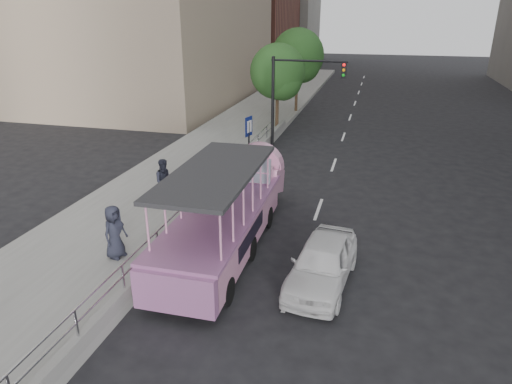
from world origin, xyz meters
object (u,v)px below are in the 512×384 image
(pedestrian_far, at_px, (114,232))
(street_tree_far, at_px, (299,58))
(traffic_signal, at_px, (294,88))
(street_tree_near, at_px, (279,74))
(parking_sign, at_px, (249,139))
(pedestrian_mid, at_px, (165,181))
(car, at_px, (322,263))
(duck_boat, at_px, (230,212))

(pedestrian_far, bearing_deg, street_tree_far, 8.85)
(traffic_signal, distance_m, street_tree_near, 3.80)
(street_tree_far, bearing_deg, pedestrian_far, -93.46)
(parking_sign, distance_m, street_tree_near, 8.70)
(parking_sign, xyz_separation_m, traffic_signal, (1.21, 5.02, 1.71))
(pedestrian_mid, relative_size, traffic_signal, 0.35)
(parking_sign, bearing_deg, car, -62.02)
(pedestrian_mid, xyz_separation_m, street_tree_far, (1.82, 19.54, 3.09))
(pedestrian_far, relative_size, parking_sign, 0.60)
(car, relative_size, street_tree_near, 0.70)
(duck_boat, distance_m, traffic_signal, 12.30)
(pedestrian_mid, distance_m, street_tree_near, 13.88)
(pedestrian_far, xyz_separation_m, street_tree_near, (1.25, 17.93, 2.66))
(street_tree_near, bearing_deg, duck_boat, -83.77)
(car, relative_size, parking_sign, 1.41)
(parking_sign, bearing_deg, pedestrian_mid, -111.64)
(street_tree_near, relative_size, street_tree_far, 0.89)
(car, relative_size, pedestrian_mid, 2.20)
(pedestrian_mid, height_order, parking_sign, parking_sign)
(pedestrian_far, bearing_deg, parking_sign, 2.50)
(parking_sign, bearing_deg, traffic_signal, 76.51)
(duck_boat, height_order, car, duck_boat)
(car, distance_m, traffic_signal, 14.60)
(car, distance_m, street_tree_far, 24.10)
(duck_boat, height_order, parking_sign, duck_boat)
(parking_sign, bearing_deg, street_tree_near, 92.66)
(pedestrian_far, distance_m, traffic_signal, 14.96)
(pedestrian_mid, bearing_deg, street_tree_far, 47.70)
(pedestrian_far, distance_m, street_tree_far, 24.18)
(street_tree_near, bearing_deg, traffic_signal, -65.02)
(traffic_signal, bearing_deg, duck_boat, -89.55)
(pedestrian_mid, xyz_separation_m, pedestrian_far, (0.38, -4.40, -0.05))
(pedestrian_far, height_order, traffic_signal, traffic_signal)
(parking_sign, bearing_deg, pedestrian_far, -99.80)
(car, bearing_deg, parking_sign, 123.99)
(street_tree_near, distance_m, street_tree_far, 6.02)
(duck_boat, distance_m, car, 3.89)
(parking_sign, xyz_separation_m, street_tree_near, (-0.39, 8.45, 2.03))
(duck_boat, xyz_separation_m, traffic_signal, (-0.10, 12.07, 2.36))
(street_tree_far, bearing_deg, pedestrian_mid, -95.34)
(duck_boat, xyz_separation_m, pedestrian_mid, (-3.32, 1.96, 0.08))
(duck_boat, distance_m, street_tree_near, 15.82)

